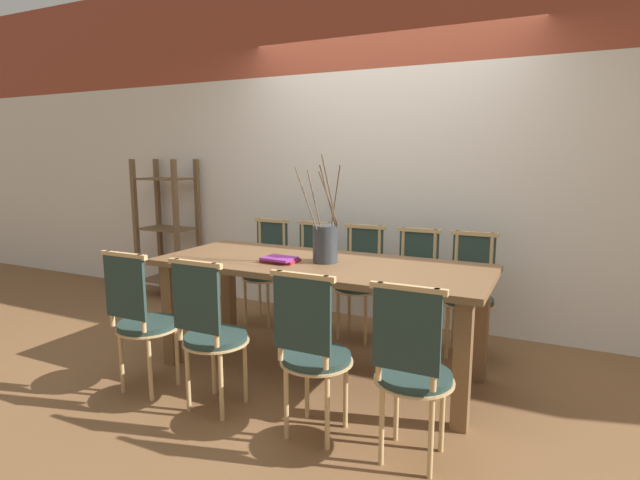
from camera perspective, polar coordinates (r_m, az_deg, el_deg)
The scene contains 15 objects.
ground_plane at distance 3.59m, azimuth 0.00°, elevation -14.70°, with size 16.00×16.00×0.00m, color brown.
wall_rear at distance 4.46m, azimuth 7.31°, elevation 11.07°, with size 12.00×0.06×3.20m.
dining_table at distance 3.37m, azimuth 0.00°, elevation -4.34°, with size 2.24×0.89×0.77m.
chair_near_leftend at distance 3.31m, azimuth -19.74°, elevation -8.29°, with size 0.39×0.39×0.92m.
chair_near_left at distance 2.97m, azimuth -12.44°, elevation -10.00°, with size 0.39×0.39×0.92m.
chair_near_center at distance 2.64m, azimuth -0.88°, elevation -12.34°, with size 0.39×0.39×0.92m.
chair_near_right at distance 2.46m, azimuth 10.44°, elevation -14.13°, with size 0.39×0.39×0.92m.
chair_far_leftend at distance 4.49m, azimuth -6.17°, elevation -3.13°, with size 0.39×0.39×0.92m.
chair_far_left at distance 4.28m, azimuth -1.12°, elevation -3.71°, with size 0.39×0.39×0.92m.
chair_far_center at distance 4.10m, azimuth 4.56°, elevation -4.34°, with size 0.39×0.39×0.92m.
chair_far_right at distance 3.96m, azimuth 10.70°, elevation -4.97°, with size 0.39×0.39×0.92m.
chair_far_rightend at distance 3.88m, azimuth 16.72°, elevation -5.52°, with size 0.39×0.39×0.92m.
vase_centerpiece at distance 3.32m, azimuth 0.61°, elevation -0.32°, with size 0.32×0.32×0.71m.
book_stack at distance 3.36m, azimuth -4.60°, elevation -2.24°, with size 0.24×0.19×0.04m.
shelving_rack at distance 5.48m, azimuth -17.03°, elevation 1.20°, with size 0.59×0.38×1.45m.
Camera 1 is at (1.43, -2.95, 1.48)m, focal length 28.00 mm.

